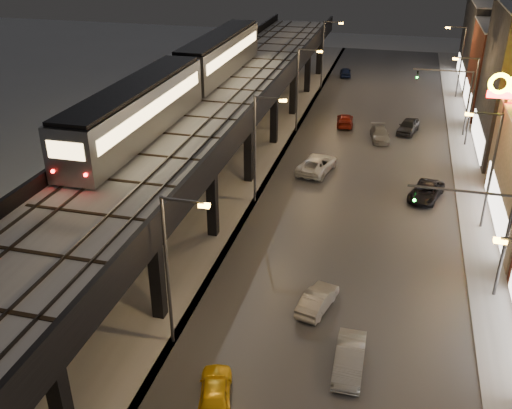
# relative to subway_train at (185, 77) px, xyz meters

# --- Properties ---
(road_surface) EXTENTS (17.00, 120.00, 0.06)m
(road_surface) POSITION_rel_subway_train_xyz_m (16.00, -1.75, -8.51)
(road_surface) COLOR #46474D
(road_surface) RESTS_ON ground
(sidewalk_right) EXTENTS (4.00, 120.00, 0.14)m
(sidewalk_right) POSITION_rel_subway_train_xyz_m (26.00, -1.75, -8.47)
(sidewalk_right) COLOR #9FA1A8
(sidewalk_right) RESTS_ON ground
(under_viaduct_pavement) EXTENTS (11.00, 120.00, 0.06)m
(under_viaduct_pavement) POSITION_rel_subway_train_xyz_m (2.50, -1.75, -8.51)
(under_viaduct_pavement) COLOR #9FA1A8
(under_viaduct_pavement) RESTS_ON ground
(elevated_viaduct) EXTENTS (9.00, 100.00, 6.30)m
(elevated_viaduct) POSITION_rel_subway_train_xyz_m (2.50, -4.90, -2.92)
(elevated_viaduct) COLOR black
(elevated_viaduct) RESTS_ON ground
(viaduct_trackbed) EXTENTS (8.40, 100.00, 0.32)m
(viaduct_trackbed) POSITION_rel_subway_train_xyz_m (2.49, -4.77, -2.15)
(viaduct_trackbed) COLOR #B2B7C1
(viaduct_trackbed) RESTS_ON elevated_viaduct
(viaduct_parapet_streetside) EXTENTS (0.30, 100.00, 1.10)m
(viaduct_parapet_streetside) POSITION_rel_subway_train_xyz_m (6.85, -4.75, -1.69)
(viaduct_parapet_streetside) COLOR black
(viaduct_parapet_streetside) RESTS_ON elevated_viaduct
(viaduct_parapet_far) EXTENTS (0.30, 100.00, 1.10)m
(viaduct_parapet_far) POSITION_rel_subway_train_xyz_m (-1.85, -4.75, -1.69)
(viaduct_parapet_far) COLOR black
(viaduct_parapet_far) RESTS_ON elevated_viaduct
(building_f) EXTENTS (12.20, 16.20, 11.16)m
(building_f) POSITION_rel_subway_train_xyz_m (32.49, 39.25, -2.96)
(building_f) COLOR black
(building_f) RESTS_ON ground
(streetlight_left_1) EXTENTS (2.57, 0.28, 9.00)m
(streetlight_left_1) POSITION_rel_subway_train_xyz_m (8.07, -23.75, -3.30)
(streetlight_left_1) COLOR #38383A
(streetlight_left_1) RESTS_ON ground
(streetlight_left_2) EXTENTS (2.57, 0.28, 9.00)m
(streetlight_left_2) POSITION_rel_subway_train_xyz_m (8.07, -5.75, -3.30)
(streetlight_left_2) COLOR #38383A
(streetlight_left_2) RESTS_ON ground
(streetlight_right_2) EXTENTS (2.56, 0.28, 9.00)m
(streetlight_right_2) POSITION_rel_subway_train_xyz_m (25.23, -5.75, -3.30)
(streetlight_right_2) COLOR #38383A
(streetlight_right_2) RESTS_ON ground
(streetlight_left_3) EXTENTS (2.57, 0.28, 9.00)m
(streetlight_left_3) POSITION_rel_subway_train_xyz_m (8.07, 12.25, -3.30)
(streetlight_left_3) COLOR #38383A
(streetlight_left_3) RESTS_ON ground
(streetlight_right_3) EXTENTS (2.56, 0.28, 9.00)m
(streetlight_right_3) POSITION_rel_subway_train_xyz_m (25.23, 12.25, -3.30)
(streetlight_right_3) COLOR #38383A
(streetlight_right_3) RESTS_ON ground
(streetlight_left_4) EXTENTS (2.57, 0.28, 9.00)m
(streetlight_left_4) POSITION_rel_subway_train_xyz_m (8.07, 30.25, -3.30)
(streetlight_left_4) COLOR #38383A
(streetlight_left_4) RESTS_ON ground
(streetlight_right_4) EXTENTS (2.56, 0.28, 9.00)m
(streetlight_right_4) POSITION_rel_subway_train_xyz_m (25.23, 30.25, -3.30)
(streetlight_right_4) COLOR #38383A
(streetlight_right_4) RESTS_ON ground
(traffic_light_rig_a) EXTENTS (6.10, 0.34, 7.00)m
(traffic_light_rig_a) POSITION_rel_subway_train_xyz_m (24.34, -14.75, -4.04)
(traffic_light_rig_a) COLOR #38383A
(traffic_light_rig_a) RESTS_ON ground
(traffic_light_rig_b) EXTENTS (6.10, 0.34, 7.00)m
(traffic_light_rig_b) POSITION_rel_subway_train_xyz_m (24.34, 15.25, -4.04)
(traffic_light_rig_b) COLOR #38383A
(traffic_light_rig_b) RESTS_ON ground
(subway_train) EXTENTS (3.22, 39.00, 3.86)m
(subway_train) POSITION_rel_subway_train_xyz_m (0.00, 0.00, 0.00)
(subway_train) COLOR gray
(subway_train) RESTS_ON viaduct_trackbed
(car_taxi) EXTENTS (2.46, 4.09, 1.30)m
(car_taxi) POSITION_rel_subway_train_xyz_m (11.45, -27.33, -7.89)
(car_taxi) COLOR yellow
(car_taxi) RESTS_ON ground
(car_near_white) EXTENTS (2.22, 4.06, 1.27)m
(car_near_white) POSITION_rel_subway_train_xyz_m (15.08, -18.80, -7.90)
(car_near_white) COLOR gray
(car_near_white) RESTS_ON ground
(car_mid_silver) EXTENTS (3.51, 5.84, 1.52)m
(car_mid_silver) POSITION_rel_subway_train_xyz_m (11.78, 1.63, -7.78)
(car_mid_silver) COLOR silver
(car_mid_silver) RESTS_ON ground
(car_mid_dark) EXTENTS (2.22, 4.52, 1.26)m
(car_mid_dark) POSITION_rel_subway_train_xyz_m (12.78, 15.43, -7.90)
(car_mid_dark) COLOR maroon
(car_mid_dark) RESTS_ON ground
(car_far_white) EXTENTS (2.00, 3.94, 1.29)m
(car_far_white) POSITION_rel_subway_train_xyz_m (10.31, 37.69, -7.89)
(car_far_white) COLOR #111C45
(car_far_white) RESTS_ON ground
(car_onc_silver) EXTENTS (1.50, 4.17, 1.37)m
(car_onc_silver) POSITION_rel_subway_train_xyz_m (17.47, -23.49, -7.85)
(car_onc_silver) COLOR gray
(car_onc_silver) RESTS_ON ground
(car_onc_dark) EXTENTS (3.37, 5.11, 1.30)m
(car_onc_dark) POSITION_rel_subway_train_xyz_m (21.45, -1.72, -7.88)
(car_onc_dark) COLOR black
(car_onc_dark) RESTS_ON ground
(car_onc_white) EXTENTS (2.48, 4.58, 1.26)m
(car_onc_white) POSITION_rel_subway_train_xyz_m (16.87, 11.64, -7.91)
(car_onc_white) COLOR gray
(car_onc_white) RESTS_ON ground
(car_onc_red) EXTENTS (2.70, 4.64, 1.49)m
(car_onc_red) POSITION_rel_subway_train_xyz_m (19.71, 14.73, -7.79)
(car_onc_red) COLOR #242428
(car_onc_red) RESTS_ON ground
(sign_mcdonalds) EXTENTS (3.09, 0.35, 10.47)m
(sign_mcdonalds) POSITION_rel_subway_train_xyz_m (26.50, 0.05, 0.05)
(sign_mcdonalds) COLOR #38383A
(sign_mcdonalds) RESTS_ON ground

